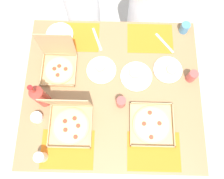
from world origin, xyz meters
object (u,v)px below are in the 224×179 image
plate_far_left (101,70)px  plate_middle (136,76)px  condiment_bowl (37,117)px  plate_near_left (60,35)px  pizza_box_edge_far (152,125)px  cup_spare (185,28)px  soda_bottle (40,96)px  cup_clear_right (121,102)px  cup_clear_left (41,157)px  diner_left_seat (83,10)px  cup_red (192,76)px  pizza_box_corner_right (59,65)px  diner_right_seat (145,13)px  pizza_box_center (70,121)px  plate_far_right (168,70)px

plate_far_left → plate_middle: same height
plate_middle → condiment_bowl: size_ratio=2.91×
plate_far_left → plate_near_left: size_ratio=1.03×
pizza_box_edge_far → cup_spare: bearing=70.0°
plate_middle → soda_bottle: (-0.66, -0.20, 0.12)m
plate_middle → cup_clear_right: cup_clear_right is taller
condiment_bowl → cup_clear_left: bearing=-75.5°
diner_left_seat → cup_red: bearing=-40.5°
pizza_box_edge_far → pizza_box_corner_right: bearing=148.2°
plate_near_left → cup_red: bearing=-19.0°
pizza_box_edge_far → diner_right_seat: (0.01, 1.10, -0.24)m
cup_spare → diner_right_seat: 0.51m
plate_middle → condiment_bowl: bearing=-154.7°
pizza_box_center → condiment_bowl: pizza_box_center is taller
pizza_box_corner_right → cup_red: pizza_box_corner_right is taller
pizza_box_corner_right → diner_left_seat: diner_left_seat is taller
cup_clear_left → condiment_bowl: bearing=104.5°
pizza_box_center → cup_clear_left: size_ratio=3.04×
cup_clear_left → cup_red: cup_clear_left is taller
plate_far_right → pizza_box_center: bearing=-149.7°
pizza_box_edge_far → cup_clear_left: 0.77m
plate_far_right → soda_bottle: bearing=-163.9°
cup_spare → condiment_bowl: bearing=-145.8°
plate_far_left → pizza_box_corner_right: bearing=176.7°
plate_near_left → diner_right_seat: bearing=28.9°
pizza_box_edge_far → cup_clear_right: 0.26m
plate_middle → cup_spare: cup_spare is taller
diner_right_seat → cup_spare: bearing=-51.4°
pizza_box_center → cup_spare: bearing=42.0°
plate_far_left → diner_left_seat: (-0.21, 0.69, -0.22)m
cup_spare → condiment_bowl: 1.30m
plate_near_left → cup_clear_left: 0.93m
soda_bottle → cup_clear_right: (0.55, -0.01, -0.08)m
cup_clear_left → diner_right_seat: size_ratio=0.10×
cup_red → diner_left_seat: (-0.87, 0.74, -0.26)m
plate_far_right → cup_spare: size_ratio=2.52×
diner_left_seat → cup_clear_left: bearing=-96.8°
pizza_box_edge_far → plate_near_left: pizza_box_edge_far is taller
plate_near_left → cup_spare: size_ratio=2.51×
plate_middle → cup_clear_left: 0.87m
pizza_box_edge_far → cup_clear_right: bearing=145.9°
pizza_box_edge_far → plate_far_left: (-0.37, 0.40, -0.00)m
soda_bottle → plate_far_right: bearing=16.1°
plate_near_left → diner_left_seat: (0.13, 0.40, -0.21)m
cup_red → condiment_bowl: cup_red is taller
pizza_box_center → plate_middle: bearing=37.6°
plate_far_right → soda_bottle: soda_bottle is taller
condiment_bowl → diner_right_seat: 1.36m
diner_left_seat → diner_right_seat: 0.59m
plate_far_left → cup_clear_left: 0.74m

